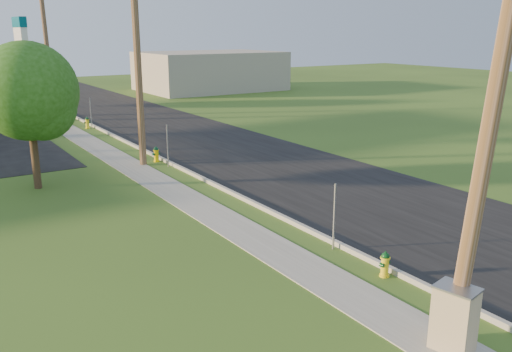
{
  "coord_description": "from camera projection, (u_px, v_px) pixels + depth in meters",
  "views": [
    {
      "loc": [
        -9.67,
        -7.01,
        6.22
      ],
      "look_at": [
        0.0,
        8.0,
        1.4
      ],
      "focal_mm": 38.0,
      "sensor_mm": 36.0,
      "label": 1
    }
  ],
  "objects": [
    {
      "name": "distant_building",
      "position": [
        210.0,
        71.0,
        57.78
      ],
      "size": [
        14.0,
        10.0,
        4.0
      ],
      "primitive_type": "cube",
      "color": "#9D9587",
      "rests_on": "ground"
    },
    {
      "name": "ground_plane",
      "position": [
        445.0,
        312.0,
        12.37
      ],
      "size": [
        140.0,
        140.0,
        0.0
      ],
      "primitive_type": "plane",
      "color": "#37521E",
      "rests_on": "ground"
    },
    {
      "name": "price_pylon",
      "position": [
        22.0,
        46.0,
        26.86
      ],
      "size": [
        0.34,
        2.04,
        6.85
      ],
      "color": "gray",
      "rests_on": "ground"
    },
    {
      "name": "sign_post_mid",
      "position": [
        168.0,
        146.0,
        25.22
      ],
      "size": [
        0.05,
        0.04,
        2.0
      ],
      "primitive_type": "cube",
      "color": "gray",
      "rests_on": "ground"
    },
    {
      "name": "utility_cabinet",
      "position": [
        454.0,
        319.0,
        10.71
      ],
      "size": [
        0.77,
        0.92,
        1.38
      ],
      "color": "tan",
      "rests_on": "ground"
    },
    {
      "name": "tree_verge",
      "position": [
        31.0,
        95.0,
        21.06
      ],
      "size": [
        3.86,
        3.86,
        5.86
      ],
      "color": "#382919",
      "rests_on": "ground"
    },
    {
      "name": "curb",
      "position": [
        239.0,
        196.0,
        20.73
      ],
      "size": [
        0.15,
        120.0,
        0.15
      ],
      "primitive_type": "cube",
      "color": "#A09D93",
      "rests_on": "ground"
    },
    {
      "name": "sign_post_near",
      "position": [
        334.0,
        217.0,
        15.65
      ],
      "size": [
        0.05,
        0.04,
        2.0
      ],
      "primitive_type": "cube",
      "color": "gray",
      "rests_on": "ground"
    },
    {
      "name": "hydrant_far",
      "position": [
        87.0,
        123.0,
        35.29
      ],
      "size": [
        0.4,
        0.36,
        0.77
      ],
      "color": "yellow",
      "rests_on": "ground"
    },
    {
      "name": "sidewalk",
      "position": [
        198.0,
        205.0,
        19.83
      ],
      "size": [
        1.5,
        120.0,
        0.03
      ],
      "primitive_type": "cube",
      "color": "gray",
      "rests_on": "ground"
    },
    {
      "name": "road",
      "position": [
        320.0,
        182.0,
        22.83
      ],
      "size": [
        8.0,
        120.0,
        0.02
      ],
      "primitive_type": "cube",
      "color": "black",
      "rests_on": "ground"
    },
    {
      "name": "utility_pole_mid",
      "position": [
        138.0,
        59.0,
        24.56
      ],
      "size": [
        1.4,
        0.32,
        9.8
      ],
      "color": "brown",
      "rests_on": "ground"
    },
    {
      "name": "utility_pole_near",
      "position": [
        492.0,
        110.0,
        9.99
      ],
      "size": [
        1.4,
        0.32,
        9.48
      ],
      "color": "brown",
      "rests_on": "ground"
    },
    {
      "name": "sign_post_far",
      "position": [
        91.0,
        113.0,
        35.12
      ],
      "size": [
        0.05,
        0.04,
        2.0
      ],
      "primitive_type": "cube",
      "color": "gray",
      "rests_on": "ground"
    },
    {
      "name": "utility_pole_far",
      "position": [
        47.0,
        50.0,
        39.2
      ],
      "size": [
        1.4,
        0.32,
        9.5
      ],
      "color": "brown",
      "rests_on": "ground"
    },
    {
      "name": "hydrant_mid",
      "position": [
        156.0,
        154.0,
        26.36
      ],
      "size": [
        0.4,
        0.35,
        0.77
      ],
      "color": "yellow",
      "rests_on": "ground"
    },
    {
      "name": "hydrant_near",
      "position": [
        385.0,
        264.0,
        14.05
      ],
      "size": [
        0.36,
        0.32,
        0.7
      ],
      "color": "yellow",
      "rests_on": "ground"
    }
  ]
}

